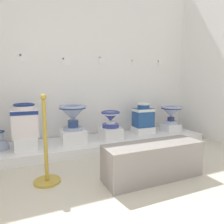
{
  "coord_description": "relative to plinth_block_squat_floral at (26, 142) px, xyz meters",
  "views": [
    {
      "loc": [
        0.58,
        -0.92,
        1.03
      ],
      "look_at": [
        1.91,
        2.16,
        0.58
      ],
      "focal_mm": 31.86,
      "sensor_mm": 36.0,
      "label": 1
    }
  ],
  "objects": [
    {
      "name": "plinth_block_squat_floral",
      "position": [
        0.0,
        0.0,
        0.0
      ],
      "size": [
        0.3,
        0.33,
        0.19
      ],
      "primitive_type": "cube",
      "color": "white",
      "rests_on": "display_platform"
    },
    {
      "name": "ground_plane",
      "position": [
        1.35,
        -1.39,
        -0.23
      ],
      "size": [
        5.78,
        5.4,
        0.02
      ],
      "primitive_type": "cube",
      "color": "beige"
    },
    {
      "name": "info_placard_second",
      "position": [
        0.69,
        0.5,
        1.22
      ],
      "size": [
        0.14,
        0.01,
        0.14
      ],
      "color": "white"
    },
    {
      "name": "decorative_vase_companion",
      "position": [
        -0.34,
        0.11,
        -0.06
      ],
      "size": [
        0.24,
        0.24,
        0.4
      ],
      "color": "navy",
      "rests_on": "ground_plane"
    },
    {
      "name": "info_placard_first",
      "position": [
        0.02,
        0.5,
        1.24
      ],
      "size": [
        0.11,
        0.01,
        0.13
      ],
      "color": "white"
    },
    {
      "name": "antique_toilet_rightmost",
      "position": [
        0.69,
        0.06,
        0.37
      ],
      "size": [
        0.42,
        0.42,
        0.39
      ],
      "color": "#9EADD1",
      "rests_on": "plinth_block_rightmost"
    },
    {
      "name": "plinth_block_broad_patterned",
      "position": [
        1.34,
        0.06,
        0.0
      ],
      "size": [
        0.32,
        0.37,
        0.19
      ],
      "primitive_type": "cube",
      "color": "white",
      "rests_on": "display_platform"
    },
    {
      "name": "display_platform",
      "position": [
        1.35,
        0.07,
        -0.16
      ],
      "size": [
        3.37,
        0.83,
        0.13
      ],
      "primitive_type": "cube",
      "color": "white",
      "rests_on": "ground_plane"
    },
    {
      "name": "antique_toilet_squat_floral",
      "position": [
        0.0,
        0.0,
        0.33
      ],
      "size": [
        0.35,
        0.33,
        0.47
      ],
      "color": "white",
      "rests_on": "plinth_block_squat_floral"
    },
    {
      "name": "wall_back",
      "position": [
        1.35,
        0.54,
        1.35
      ],
      "size": [
        3.98,
        0.06,
        3.15
      ],
      "primitive_type": "cube",
      "color": "white",
      "rests_on": "ground_plane"
    },
    {
      "name": "antique_toilet_broad_patterned",
      "position": [
        1.34,
        0.06,
        0.27
      ],
      "size": [
        0.32,
        0.32,
        0.28
      ],
      "color": "#344094",
      "rests_on": "plinth_block_broad_patterned"
    },
    {
      "name": "info_placard_fourth",
      "position": [
        2.01,
        0.5,
        1.25
      ],
      "size": [
        0.09,
        0.01,
        0.14
      ],
      "color": "white"
    },
    {
      "name": "plinth_block_rightmost",
      "position": [
        0.69,
        0.06,
        0.01
      ],
      "size": [
        0.38,
        0.33,
        0.2
      ],
      "primitive_type": "cube",
      "color": "white",
      "rests_on": "display_platform"
    },
    {
      "name": "plinth_block_central_ornate",
      "position": [
        2.04,
        0.16,
        -0.03
      ],
      "size": [
        0.37,
        0.3,
        0.12
      ],
      "primitive_type": "cube",
      "color": "white",
      "rests_on": "display_platform"
    },
    {
      "name": "plinth_block_tall_cobalt",
      "position": [
        2.67,
        0.12,
        -0.02
      ],
      "size": [
        0.32,
        0.3,
        0.14
      ],
      "primitive_type": "cube",
      "color": "white",
      "rests_on": "display_platform"
    },
    {
      "name": "antique_toilet_central_ornate",
      "position": [
        2.04,
        0.16,
        0.26
      ],
      "size": [
        0.36,
        0.26,
        0.45
      ],
      "color": "#224C8E",
      "rests_on": "plinth_block_central_ornate"
    },
    {
      "name": "stanchion_post_near_left",
      "position": [
        0.19,
        -0.89,
        0.03
      ],
      "size": [
        0.28,
        0.28,
        0.95
      ],
      "color": "gold",
      "rests_on": "ground_plane"
    },
    {
      "name": "info_placard_third",
      "position": [
        1.35,
        0.5,
        1.27
      ],
      "size": [
        0.12,
        0.01,
        0.14
      ],
      "color": "white"
    },
    {
      "name": "museum_bench",
      "position": [
        1.3,
        -1.25,
        -0.02
      ],
      "size": [
        1.13,
        0.36,
        0.4
      ],
      "primitive_type": "cube",
      "color": "gray",
      "rests_on": "ground_plane"
    },
    {
      "name": "antique_toilet_tall_cobalt",
      "position": [
        2.67,
        0.12,
        0.28
      ],
      "size": [
        0.4,
        0.4,
        0.36
      ],
      "color": "#ADB7DF",
      "rests_on": "plinth_block_tall_cobalt"
    },
    {
      "name": "info_placard_fifth",
      "position": [
        2.64,
        0.5,
        1.27
      ],
      "size": [
        0.11,
        0.01,
        0.11
      ],
      "color": "white"
    }
  ]
}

